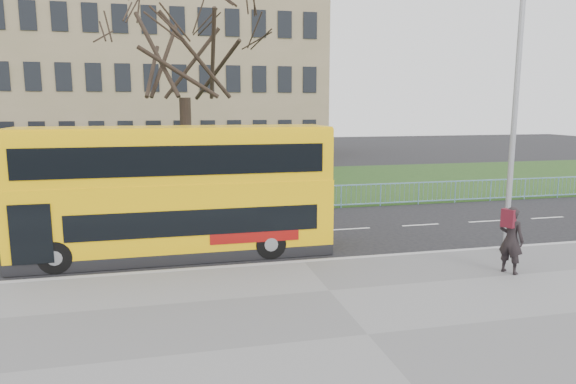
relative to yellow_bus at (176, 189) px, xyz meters
name	(u,v)px	position (x,y,z in m)	size (l,w,h in m)	color
ground	(292,251)	(3.69, -0.37, -2.20)	(120.00, 120.00, 0.00)	black
pavement	(368,337)	(3.69, -7.12, -2.14)	(80.00, 10.50, 0.12)	slate
kerb	(303,263)	(3.69, -1.92, -2.13)	(80.00, 0.20, 0.14)	#9A999C
grass_verge	(236,186)	(3.69, 13.93, -2.16)	(80.00, 15.40, 0.08)	#1C3B15
guard_railing	(258,200)	(3.69, 6.23, -1.65)	(40.00, 0.12, 1.10)	#6C9CC0
bare_tree	(184,77)	(0.69, 9.63, 3.96)	(8.51, 8.51, 12.15)	black
civic_building	(154,82)	(-1.31, 34.63, 4.80)	(30.00, 15.00, 14.00)	#857654
yellow_bus	(176,189)	(0.00, 0.00, 0.00)	(9.78, 2.39, 4.09)	yellow
pedestrian	(511,240)	(9.08, -4.29, -1.12)	(0.70, 0.46, 1.91)	black
street_lamp	(513,98)	(10.20, -2.40, 2.84)	(1.90, 0.23, 8.96)	#95989E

